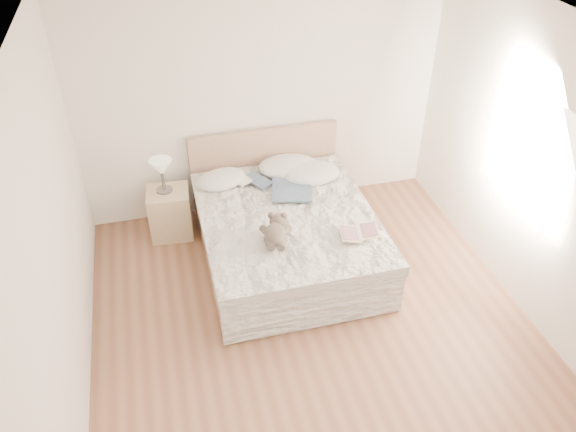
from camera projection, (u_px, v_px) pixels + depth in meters
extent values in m
cube|color=brown|center=(318.00, 337.00, 5.11)|extent=(4.00, 4.50, 0.00)
cube|color=silver|center=(331.00, 45.00, 3.51)|extent=(4.00, 4.50, 0.00)
cube|color=white|center=(261.00, 98.00, 6.07)|extent=(4.00, 0.02, 2.70)
cube|color=white|center=(50.00, 261.00, 3.91)|extent=(0.02, 4.50, 2.70)
cube|color=white|center=(550.00, 183.00, 4.71)|extent=(0.02, 4.50, 2.70)
cube|color=white|center=(531.00, 155.00, 4.89)|extent=(0.02, 1.30, 1.10)
cube|color=tan|center=(287.00, 250.00, 5.95)|extent=(1.68, 2.08, 0.20)
cube|color=white|center=(287.00, 231.00, 5.80)|extent=(1.60, 2.00, 0.30)
cube|color=white|center=(288.00, 219.00, 5.65)|extent=(1.72, 2.05, 0.10)
cube|color=tan|center=(264.00, 168.00, 6.52)|extent=(1.70, 0.06, 1.00)
cube|color=tan|center=(170.00, 213.00, 6.18)|extent=(0.48, 0.43, 0.56)
cylinder|color=#4E4843|center=(165.00, 190.00, 6.03)|extent=(0.17, 0.17, 0.02)
cylinder|color=#403B36|center=(163.00, 180.00, 5.95)|extent=(0.03, 0.03, 0.24)
cone|color=beige|center=(161.00, 167.00, 5.86)|extent=(0.28, 0.28, 0.17)
ellipsoid|color=white|center=(222.00, 179.00, 6.07)|extent=(0.64, 0.54, 0.16)
ellipsoid|color=white|center=(288.00, 166.00, 6.28)|extent=(0.70, 0.51, 0.20)
ellipsoid|color=silver|center=(311.00, 173.00, 6.16)|extent=(0.65, 0.46, 0.19)
cube|color=white|center=(236.00, 181.00, 6.06)|extent=(0.36, 0.31, 0.02)
cube|color=#F2E3C4|center=(359.00, 233.00, 5.33)|extent=(0.43, 0.33, 0.03)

